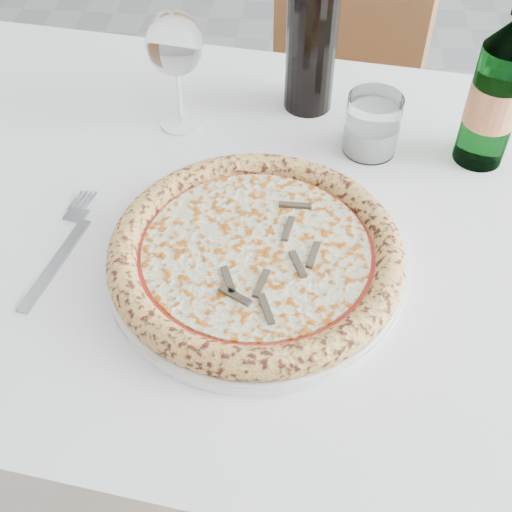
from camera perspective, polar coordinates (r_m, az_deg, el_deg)
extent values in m
cube|color=gray|center=(1.47, 0.86, -18.04)|extent=(5.00, 6.00, 0.02)
cube|color=brown|center=(0.85, 0.64, 2.79)|extent=(1.35, 0.88, 0.04)
cube|color=white|center=(0.83, 0.66, 3.93)|extent=(1.42, 0.95, 0.01)
cube|color=white|center=(1.21, 2.28, 12.71)|extent=(1.33, 0.01, 0.22)
cylinder|color=brown|center=(1.47, -21.44, 1.81)|extent=(0.06, 0.06, 0.71)
cube|color=brown|center=(1.54, 5.05, 12.25)|extent=(0.50, 0.50, 0.04)
cylinder|color=brown|center=(1.76, 11.70, 6.86)|extent=(0.04, 0.04, 0.43)
cylinder|color=brown|center=(1.53, 7.25, 0.14)|extent=(0.04, 0.04, 0.43)
cylinder|color=brown|center=(1.85, 2.26, 10.20)|extent=(0.04, 0.04, 0.43)
cylinder|color=brown|center=(1.63, -3.14, 4.26)|extent=(0.04, 0.04, 0.43)
cylinder|color=white|center=(0.75, 0.00, -0.67)|extent=(0.35, 0.35, 0.01)
torus|color=white|center=(0.75, 0.00, -0.42)|extent=(0.35, 0.35, 0.01)
cylinder|color=#DFB879|center=(0.75, 0.00, 0.00)|extent=(0.33, 0.33, 0.01)
torus|color=#D99E4F|center=(0.74, 0.00, 0.42)|extent=(0.34, 0.34, 0.04)
cylinder|color=red|center=(0.74, 0.00, 0.42)|extent=(0.29, 0.29, 0.00)
cylinder|color=beige|center=(0.74, 0.00, 0.58)|extent=(0.26, 0.26, 0.00)
cube|color=#3E3527|center=(0.73, 2.60, 0.65)|extent=(0.04, 0.01, 0.00)
cube|color=#3E3527|center=(0.76, 3.15, 2.70)|extent=(0.03, 0.03, 0.00)
cube|color=#3E3527|center=(0.79, 0.52, 4.73)|extent=(0.01, 0.04, 0.00)
cube|color=#3E3527|center=(0.76, -1.91, 2.49)|extent=(0.03, 0.03, 0.00)
cube|color=#3E3527|center=(0.74, -4.64, 1.14)|extent=(0.04, 0.01, 0.00)
cube|color=#3E3527|center=(0.70, -5.09, -2.20)|extent=(0.03, 0.03, 0.00)
cube|color=#3E3527|center=(0.70, -0.35, -1.84)|extent=(0.01, 0.04, 0.00)
cube|color=#3E3527|center=(0.70, 3.46, -2.19)|extent=(0.03, 0.03, 0.00)
cube|color=gray|center=(0.80, -17.42, -0.81)|extent=(0.04, 0.15, 0.00)
cube|color=gray|center=(0.86, -15.58, 3.78)|extent=(0.03, 0.03, 0.00)
cylinder|color=gray|center=(0.88, -15.66, 5.13)|extent=(0.00, 0.04, 0.00)
cylinder|color=gray|center=(0.88, -15.26, 5.11)|extent=(0.00, 0.04, 0.00)
cylinder|color=gray|center=(0.87, -14.85, 5.10)|extent=(0.00, 0.04, 0.00)
cylinder|color=gray|center=(0.87, -14.44, 5.08)|extent=(0.00, 0.04, 0.00)
cylinder|color=white|center=(0.98, -6.59, 11.75)|extent=(0.07, 0.07, 0.00)
cylinder|color=white|center=(0.96, -6.82, 13.99)|extent=(0.01, 0.01, 0.09)
ellipsoid|color=white|center=(0.92, -7.29, 18.23)|extent=(0.08, 0.08, 0.09)
cylinder|color=white|center=(0.92, 10.30, 11.43)|extent=(0.08, 0.08, 0.08)
cylinder|color=white|center=(0.93, 10.13, 10.39)|extent=(0.07, 0.07, 0.04)
cylinder|color=#2D6F39|center=(0.92, 20.27, 12.35)|extent=(0.07, 0.07, 0.17)
cylinder|color=tan|center=(0.91, 20.35, 12.62)|extent=(0.07, 0.07, 0.06)
cylinder|color=black|center=(0.97, 4.95, 18.38)|extent=(0.07, 0.07, 0.21)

